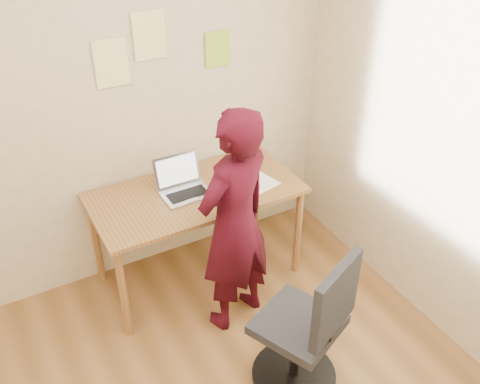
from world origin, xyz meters
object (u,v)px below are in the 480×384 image
office_chair (307,333)px  person (234,224)px  phone (234,199)px  laptop (183,185)px  desk (196,202)px

office_chair → person: person is taller
phone → person: bearing=-137.3°
person → phone: bearing=-135.9°
laptop → phone: laptop is taller
phone → office_chair: office_chair is taller
laptop → person: 0.53m
phone → office_chair: 1.00m
desk → phone: phone is taller
desk → laptop: laptop is taller
phone → desk: bearing=111.7°
desk → person: person is taller
desk → laptop: (-0.07, 0.03, 0.14)m
laptop → office_chair: size_ratio=0.34×
phone → office_chair: bearing=-112.3°
phone → person: size_ratio=0.09×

